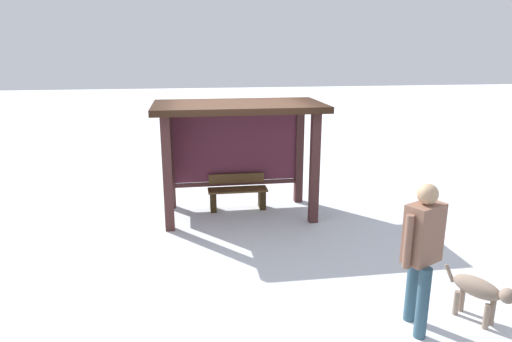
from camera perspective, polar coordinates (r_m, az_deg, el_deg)
name	(u,v)px	position (r m, az deg, el deg)	size (l,w,h in m)	color
ground_plane	(240,214)	(9.22, -2.09, -5.46)	(60.00, 60.00, 0.00)	silver
bus_shelter	(233,130)	(8.92, -2.85, 5.17)	(3.22, 1.72, 2.25)	#442523
bench_left_inside	(238,193)	(9.43, -2.34, -2.83)	(1.22, 0.39, 0.72)	brown
person_walking	(422,246)	(5.58, 20.19, -8.81)	(0.60, 0.53, 1.81)	#916550
dog	(480,291)	(6.29, 26.34, -13.38)	(0.51, 0.80, 0.59)	gray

